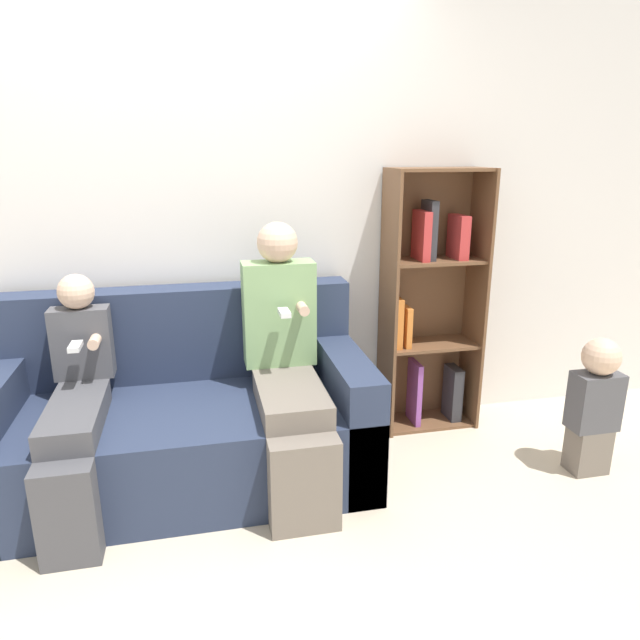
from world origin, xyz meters
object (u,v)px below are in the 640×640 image
adult_seated (287,358)px  couch (182,422)px  toddler_standing (594,403)px  child_seated (76,403)px  bookshelf (429,304)px

adult_seated → couch: bearing=168.1°
couch → toddler_standing: couch is taller
child_seated → toddler_standing: size_ratio=1.45×
adult_seated → child_seated: adult_seated is taller
adult_seated → toddler_standing: (1.53, -0.29, -0.26)m
adult_seated → bookshelf: bookshelf is taller
couch → child_seated: size_ratio=1.75×
couch → child_seated: 0.53m
couch → child_seated: bearing=-159.0°
child_seated → bookshelf: (1.89, 0.50, 0.22)m
couch → toddler_standing: (2.06, -0.41, 0.08)m
child_seated → toddler_standing: bearing=-5.3°
adult_seated → child_seated: size_ratio=1.21×
couch → bookshelf: (1.45, 0.33, 0.44)m
child_seated → toddler_standing: 2.52m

